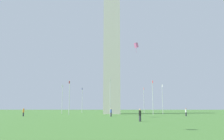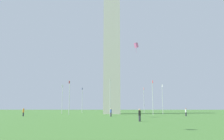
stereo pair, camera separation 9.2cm
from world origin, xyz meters
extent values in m
plane|color=#3D6B2D|center=(0.00, 0.00, 0.00)|extent=(260.00, 260.00, 0.00)
cube|color=#B7B2A8|center=(0.00, 0.00, 19.65)|extent=(4.91, 4.91, 39.29)
cylinder|color=silver|center=(14.73, 0.00, 4.29)|extent=(0.14, 0.14, 8.57)
cube|color=white|center=(15.28, 0.00, 8.12)|extent=(1.00, 0.03, 0.64)
cylinder|color=silver|center=(10.42, 10.42, 4.29)|extent=(0.14, 0.14, 8.57)
cube|color=red|center=(10.97, 10.42, 8.12)|extent=(1.00, 0.03, 0.64)
cylinder|color=silver|center=(0.00, 14.73, 4.29)|extent=(0.14, 0.14, 8.57)
cube|color=white|center=(0.55, 14.73, 8.12)|extent=(1.00, 0.03, 0.64)
cylinder|color=silver|center=(-10.42, 10.42, 4.29)|extent=(0.14, 0.14, 8.57)
cube|color=red|center=(-9.87, 10.42, 8.12)|extent=(1.00, 0.03, 0.64)
cylinder|color=silver|center=(-14.73, 0.00, 4.29)|extent=(0.14, 0.14, 8.57)
cube|color=red|center=(-14.18, 0.00, 8.12)|extent=(1.00, 0.03, 0.64)
cylinder|color=silver|center=(-10.42, -10.42, 4.29)|extent=(0.14, 0.14, 8.57)
cube|color=#1E2D99|center=(-9.87, -10.42, 8.12)|extent=(1.00, 0.03, 0.64)
cylinder|color=silver|center=(0.00, -14.73, 4.29)|extent=(0.14, 0.14, 8.57)
cube|color=white|center=(0.55, -14.73, 8.12)|extent=(1.00, 0.03, 0.64)
cylinder|color=silver|center=(10.42, -10.42, 4.29)|extent=(0.14, 0.14, 8.57)
cube|color=red|center=(10.97, -10.42, 8.12)|extent=(1.00, 0.03, 0.64)
cylinder|color=#2D2D38|center=(17.39, 16.48, 0.40)|extent=(0.29, 0.29, 0.80)
cylinder|color=white|center=(17.39, 16.48, 1.13)|extent=(0.32, 0.32, 0.67)
sphere|color=#936B4C|center=(17.39, 16.48, 1.59)|extent=(0.24, 0.24, 0.24)
cylinder|color=#2D2D38|center=(37.06, 4.82, 0.40)|extent=(0.29, 0.29, 0.80)
cylinder|color=black|center=(37.06, 4.82, 1.12)|extent=(0.32, 0.32, 0.65)
sphere|color=tan|center=(37.06, 4.82, 1.57)|extent=(0.24, 0.24, 0.24)
cylinder|color=#2D2D38|center=(19.82, 0.36, 0.40)|extent=(0.29, 0.29, 0.80)
cylinder|color=#3851B2|center=(19.82, 0.36, 1.12)|extent=(0.32, 0.32, 0.65)
sphere|color=beige|center=(19.82, 0.36, 1.57)|extent=(0.24, 0.24, 0.24)
cylinder|color=#2D2D38|center=(18.84, -18.43, 0.40)|extent=(0.29, 0.29, 0.80)
cylinder|color=orange|center=(18.84, -18.43, 1.17)|extent=(0.32, 0.32, 0.74)
sphere|color=tan|center=(18.84, -18.43, 1.66)|extent=(0.24, 0.24, 0.24)
cube|color=pink|center=(3.51, 7.08, 19.57)|extent=(1.35, 1.40, 1.58)
cylinder|color=#A44A79|center=(3.51, 7.08, 18.32)|extent=(0.04, 0.04, 1.87)
camera|label=1|loc=(69.13, 1.98, 1.87)|focal=37.57mm
camera|label=2|loc=(69.13, 2.08, 1.87)|focal=37.57mm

